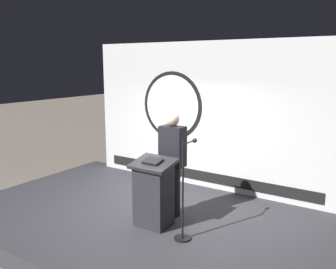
{
  "coord_description": "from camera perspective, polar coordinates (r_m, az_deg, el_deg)",
  "views": [
    {
      "loc": [
        3.4,
        -4.55,
        2.79
      ],
      "look_at": [
        0.26,
        0.16,
        1.67
      ],
      "focal_mm": 39.09,
      "sensor_mm": 36.0,
      "label": 1
    }
  ],
  "objects": [
    {
      "name": "ground_plane",
      "position": [
        6.32,
        -2.91,
        -15.04
      ],
      "size": [
        40.0,
        40.0,
        0.0
      ],
      "primitive_type": "plane",
      "color": "#6B6056"
    },
    {
      "name": "stage_platform",
      "position": [
        6.26,
        -2.93,
        -13.8
      ],
      "size": [
        6.4,
        4.0,
        0.3
      ],
      "primitive_type": "cube",
      "color": "#333338",
      "rests_on": "ground"
    },
    {
      "name": "banner_display",
      "position": [
        7.33,
        5.41,
        2.89
      ],
      "size": [
        5.26,
        0.12,
        2.9
      ],
      "color": "silver",
      "rests_on": "stage_platform"
    },
    {
      "name": "podium",
      "position": [
        5.68,
        -2.27,
        -9.11
      ],
      "size": [
        0.64,
        0.5,
        1.07
      ],
      "color": "#26262B",
      "rests_on": "stage_platform"
    },
    {
      "name": "speaker_person",
      "position": [
        5.93,
        0.71,
        -4.6
      ],
      "size": [
        0.4,
        0.26,
        1.72
      ],
      "color": "black",
      "rests_on": "stage_platform"
    },
    {
      "name": "microphone_stand",
      "position": [
        5.29,
        2.55,
        -10.98
      ],
      "size": [
        0.24,
        0.47,
        1.44
      ],
      "color": "black",
      "rests_on": "stage_platform"
    }
  ]
}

